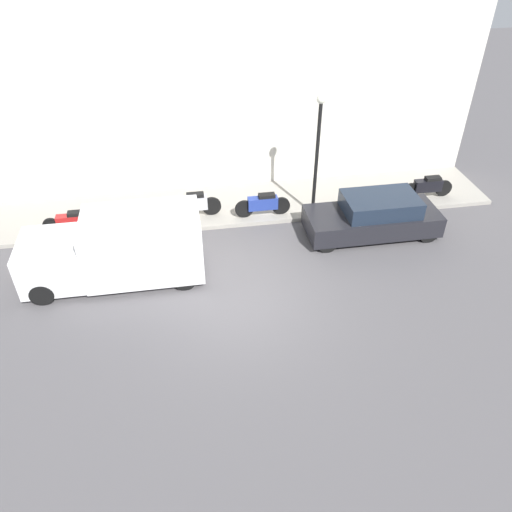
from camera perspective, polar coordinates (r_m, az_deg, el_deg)
The scene contains 10 objects.
ground_plane at distance 14.04m, azimuth -1.75°, elevation -5.50°, with size 60.00×60.00×0.00m, color #514F51.
sidewalk at distance 18.27m, azimuth -4.09°, elevation 5.77°, with size 2.86×19.69×0.14m.
building_facade at distance 18.14m, azimuth -5.20°, elevation 18.74°, with size 0.30×19.69×7.77m.
parked_car at distance 16.91m, azimuth 13.32°, elevation 4.42°, with size 1.73×4.35×1.40m.
delivery_van at distance 14.88m, azimuth -15.68°, elevation 0.80°, with size 1.95×5.10×2.04m.
motorcycle_black at distance 19.45m, azimuth 19.06°, elevation 7.54°, with size 0.30×1.92×0.82m.
motorcycle_red at distance 17.58m, azimuth -20.06°, elevation 3.85°, with size 0.30×2.05×0.71m.
motorcycle_blue at distance 17.30m, azimuth 0.80°, elevation 5.97°, with size 0.30×1.93×0.83m.
scooter_silver at distance 17.38m, azimuth -7.34°, elevation 5.91°, with size 0.30×2.04×0.88m.
streetlamp at distance 16.59m, azimuth 7.07°, elevation 12.53°, with size 0.28×0.28×4.19m.
Camera 1 is at (-10.34, 1.28, 9.41)m, focal length 35.00 mm.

